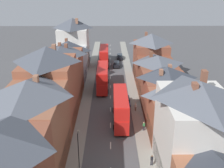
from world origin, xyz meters
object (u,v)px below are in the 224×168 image
(double_decker_bus_mid_street, at_px, (104,56))
(car_parked_right_a, at_px, (116,64))
(double_decker_bus_far_approaching, at_px, (121,107))
(street_lamp, at_px, (78,148))
(double_decker_bus_lead, at_px, (103,77))
(pedestrian_mid_right, at_px, (136,107))
(pedestrian_near_right, at_px, (152,160))
(car_mid_black, at_px, (120,56))
(pedestrian_mid_left, at_px, (144,126))
(car_near_silver, at_px, (126,101))

(double_decker_bus_mid_street, height_order, car_parked_right_a, double_decker_bus_mid_street)
(double_decker_bus_far_approaching, height_order, street_lamp, street_lamp)
(double_decker_bus_lead, bearing_deg, pedestrian_mid_right, -60.27)
(pedestrian_near_right, xyz_separation_m, pedestrian_mid_right, (-0.76, 16.07, 0.00))
(car_mid_black, bearing_deg, pedestrian_mid_right, -87.24)
(double_decker_bus_mid_street, bearing_deg, pedestrian_near_right, -80.79)
(pedestrian_near_right, xyz_separation_m, pedestrian_mid_left, (-0.02, 8.92, 0.00))
(car_near_silver, bearing_deg, double_decker_bus_far_approaching, -100.85)
(car_parked_right_a, height_order, pedestrian_near_right, pedestrian_near_right)
(car_parked_right_a, bearing_deg, double_decker_bus_lead, -102.50)
(double_decker_bus_lead, bearing_deg, double_decker_bus_far_approaching, -76.91)
(double_decker_bus_lead, distance_m, car_near_silver, 10.14)
(pedestrian_near_right, bearing_deg, double_decker_bus_mid_street, 99.21)
(car_mid_black, relative_size, pedestrian_mid_right, 2.77)
(pedestrian_mid_left, height_order, street_lamp, street_lamp)
(double_decker_bus_mid_street, height_order, car_near_silver, double_decker_bus_mid_street)
(double_decker_bus_mid_street, bearing_deg, pedestrian_mid_left, -78.65)
(double_decker_bus_lead, height_order, car_parked_right_a, double_decker_bus_lead)
(car_mid_black, height_order, pedestrian_near_right, pedestrian_near_right)
(car_mid_black, height_order, pedestrian_mid_right, pedestrian_mid_right)
(double_decker_bus_mid_street, relative_size, pedestrian_mid_right, 6.71)
(car_parked_right_a, xyz_separation_m, pedestrian_mid_left, (3.78, -35.09, 0.18))
(double_decker_bus_lead, xyz_separation_m, double_decker_bus_far_approaching, (3.60, -15.48, 0.00))
(double_decker_bus_far_approaching, relative_size, pedestrian_mid_left, 6.71)
(car_parked_right_a, xyz_separation_m, street_lamp, (-6.05, -44.35, 2.39))
(street_lamp, bearing_deg, car_mid_black, 82.05)
(car_parked_right_a, height_order, car_mid_black, car_parked_right_a)
(double_decker_bus_lead, distance_m, double_decker_bus_mid_street, 18.04)
(car_near_silver, relative_size, car_parked_right_a, 1.03)
(double_decker_bus_mid_street, distance_m, pedestrian_mid_left, 37.62)
(double_decker_bus_mid_street, bearing_deg, car_mid_black, 53.13)
(car_near_silver, relative_size, car_mid_black, 1.01)
(car_mid_black, bearing_deg, double_decker_bus_lead, -101.29)
(pedestrian_mid_right, xyz_separation_m, street_lamp, (-9.10, -16.40, 2.21))
(double_decker_bus_lead, bearing_deg, pedestrian_mid_left, -68.54)
(double_decker_bus_mid_street, distance_m, pedestrian_mid_right, 30.48)
(double_decker_bus_lead, bearing_deg, pedestrian_near_right, -75.03)
(car_parked_right_a, bearing_deg, pedestrian_near_right, -85.06)
(double_decker_bus_mid_street, distance_m, pedestrian_near_right, 46.40)
(car_mid_black, bearing_deg, car_parked_right_a, -98.90)
(pedestrian_near_right, bearing_deg, street_lamp, -178.07)
(pedestrian_mid_right, bearing_deg, pedestrian_near_right, -87.29)
(pedestrian_near_right, bearing_deg, car_mid_black, 92.74)
(double_decker_bus_far_approaching, relative_size, car_near_silver, 2.40)
(car_near_silver, xyz_separation_m, street_lamp, (-7.35, -19.41, 2.39))
(car_parked_right_a, bearing_deg, pedestrian_mid_right, -83.77)
(car_near_silver, height_order, pedestrian_near_right, pedestrian_near_right)
(double_decker_bus_far_approaching, height_order, pedestrian_near_right, double_decker_bus_far_approaching)
(pedestrian_mid_right, distance_m, street_lamp, 18.89)
(double_decker_bus_lead, bearing_deg, car_mid_black, 78.71)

